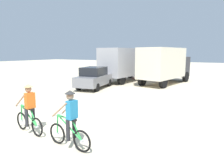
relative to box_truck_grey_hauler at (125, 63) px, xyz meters
name	(u,v)px	position (x,y,z in m)	size (l,w,h in m)	color
ground_plane	(56,123)	(3.12, -12.88, -1.87)	(120.00, 120.00, 0.00)	beige
box_truck_grey_hauler	(125,63)	(0.00, 0.00, 0.00)	(2.99, 6.94, 3.35)	#9E9EA3
box_truck_cream_rv	(165,64)	(4.02, 0.12, 0.00)	(3.48, 7.05, 3.35)	beige
sedan_parked	(94,78)	(-0.28, -5.16, -0.99)	(2.45, 4.44, 1.76)	slate
cyclist_orange_shirt	(29,111)	(3.10, -14.16, -1.03)	(1.72, 0.54, 1.82)	black
cyclist_cowboy_hat	(70,122)	(5.18, -14.33, -1.03)	(1.73, 0.52, 1.82)	black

